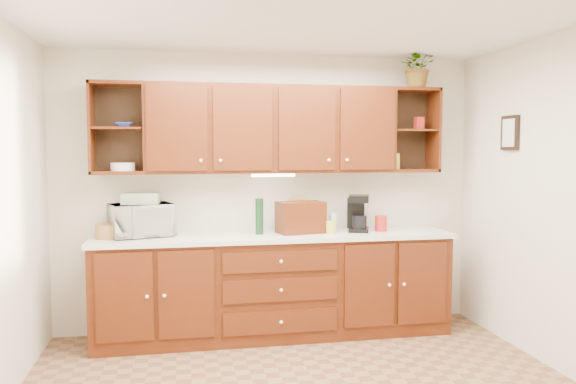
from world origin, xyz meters
name	(u,v)px	position (x,y,z in m)	size (l,w,h in m)	color
ceiling	(312,8)	(0.00, 0.00, 2.60)	(4.00, 4.00, 0.00)	white
back_wall	(270,192)	(0.00, 1.75, 1.30)	(4.00, 4.00, 0.00)	beige
base_cabinets	(275,287)	(0.00, 1.45, 0.45)	(3.20, 0.60, 0.90)	#3E1607
countertop	(275,236)	(0.00, 1.44, 0.92)	(3.24, 0.64, 0.04)	white
upper_cabinets	(273,129)	(0.01, 1.59, 1.89)	(3.20, 0.33, 0.80)	#3E1607
undercabinet_light	(273,175)	(0.00, 1.53, 1.47)	(0.40, 0.05, 0.03)	white
framed_picture	(510,133)	(1.98, 0.90, 1.85)	(0.03, 0.24, 0.30)	black
wicker_basket	(109,231)	(-1.45, 1.47, 1.00)	(0.23, 0.23, 0.13)	olive
microwave	(141,220)	(-1.18, 1.53, 1.08)	(0.52, 0.35, 0.29)	beige
towel_stack	(141,198)	(-1.18, 1.53, 1.28)	(0.31, 0.23, 0.09)	#E0C969
wine_bottle	(259,216)	(-0.14, 1.46, 1.10)	(0.07, 0.07, 0.33)	#113316
woven_tray	(300,230)	(0.27, 1.60, 0.95)	(0.34, 0.34, 0.02)	olive
bread_box	(301,217)	(0.24, 1.46, 1.08)	(0.41, 0.26, 0.29)	#3E1607
mug_tree	(306,227)	(0.30, 1.51, 0.98)	(0.26, 0.25, 0.28)	#3E1607
canister_red	(381,223)	(1.01, 1.44, 1.01)	(0.11, 0.11, 0.14)	#A81F18
canister_white	(333,222)	(0.56, 1.51, 1.03)	(0.07, 0.07, 0.17)	white
canister_yellow	(331,227)	(0.51, 1.37, 1.00)	(0.09, 0.09, 0.11)	gold
coffee_maker	(358,214)	(0.80, 1.47, 1.10)	(0.25, 0.29, 0.34)	black
bowl_stack	(123,125)	(-1.32, 1.55, 1.92)	(0.17, 0.17, 0.04)	#293D98
plate_stack	(123,167)	(-1.33, 1.57, 1.56)	(0.21, 0.21, 0.07)	white
pantry_box_yellow	(394,161)	(1.18, 1.55, 1.59)	(0.08, 0.06, 0.15)	gold
pantry_box_red	(419,123)	(1.43, 1.57, 1.96)	(0.08, 0.07, 0.12)	#A81F18
potted_plant	(417,67)	(1.39, 1.54, 2.49)	(0.35, 0.31, 0.39)	#999999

